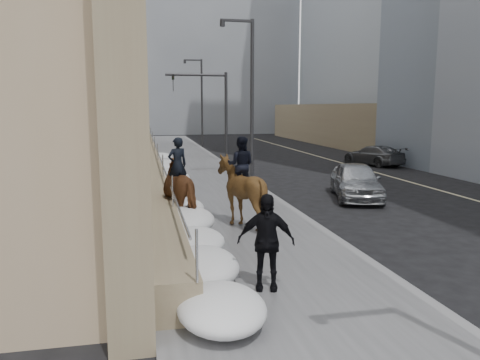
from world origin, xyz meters
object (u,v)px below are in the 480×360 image
car_silver (356,181)px  car_grey (373,155)px  mounted_horse_right (241,189)px  pedestrian (266,242)px  mounted_horse_left (184,189)px

car_silver → car_grey: 11.82m
mounted_horse_right → car_silver: (5.67, 3.91, -0.54)m
car_silver → car_grey: bearing=75.2°
mounted_horse_right → car_silver: mounted_horse_right is taller
mounted_horse_right → pedestrian: size_ratio=1.41×
mounted_horse_right → pedestrian: bearing=103.2°
pedestrian → car_silver: 10.82m
pedestrian → car_grey: 22.62m
mounted_horse_left → car_silver: bearing=-176.3°
mounted_horse_right → car_silver: size_ratio=0.63×
mounted_horse_left → mounted_horse_right: bearing=135.4°
car_silver → car_grey: size_ratio=1.00×
mounted_horse_right → car_grey: bearing=-110.5°
pedestrian → mounted_horse_left: bearing=115.0°
pedestrian → mounted_horse_right: bearing=98.0°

